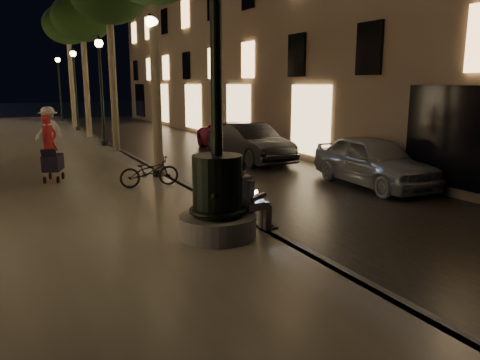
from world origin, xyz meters
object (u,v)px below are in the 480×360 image
fountain_lamppost (217,182)px  car_front (374,161)px  seated_man_laptop (248,196)px  stroller (53,163)px  lamp_curb_b (101,77)px  tree_third (82,18)px  bicycle (149,171)px  lamp_curb_d (59,80)px  pedestrian_white (49,130)px  pedestrian_red (49,141)px  lamp_curb_a (154,73)px  lamp_curb_c (75,78)px  tree_far (68,25)px  car_third (232,137)px  car_second (250,143)px

fountain_lamppost → car_front: (6.20, 2.73, -0.48)m
seated_man_laptop → stroller: 7.14m
seated_man_laptop → lamp_curb_b: lamp_curb_b is taller
car_front → tree_third: bearing=113.6°
car_front → fountain_lamppost: bearing=-152.4°
seated_man_laptop → car_front: (5.59, 2.73, -0.17)m
bicycle → lamp_curb_d: bearing=2.1°
lamp_curb_d → pedestrian_white: 17.98m
fountain_lamppost → pedestrian_red: bearing=102.7°
seated_man_laptop → lamp_curb_a: lamp_curb_a is taller
lamp_curb_c → car_front: (5.50, -19.27, -2.50)m
car_front → pedestrian_white: (-7.92, 9.58, 0.40)m
pedestrian_red → bicycle: 4.81m
tree_far → lamp_curb_c: (-0.08, -2.00, -3.20)m
tree_far → car_third: tree_far is taller
lamp_curb_b → stroller: lamp_curb_b is taller
lamp_curb_d → pedestrian_red: (-2.72, -21.01, -2.16)m
pedestrian_white → stroller: bearing=53.9°
car_second → seated_man_laptop: bearing=-120.0°
lamp_curb_c → car_second: 14.75m
fountain_lamppost → bicycle: (0.09, 4.70, -0.59)m
pedestrian_red → tree_third: bearing=31.3°
lamp_curb_a → seated_man_laptop: bearing=-90.8°
car_front → seated_man_laptop: bearing=-150.1°
lamp_curb_b → stroller: (-2.86, -7.42, -2.50)m
tree_far → car_third: size_ratio=1.67×
stroller → bicycle: bearing=-20.7°
pedestrian_white → lamp_curb_c: bearing=-135.8°
seated_man_laptop → car_front: bearing=26.0°
lamp_curb_a → car_front: 6.87m
tree_third → car_second: 12.06m
stroller → car_front: car_front is taller
seated_man_laptop → car_second: (4.39, 8.12, -0.18)m
stroller → pedestrian_red: pedestrian_red is taller
fountain_lamppost → lamp_curb_a: bearing=83.3°
lamp_curb_b → car_third: (5.02, -2.86, -2.61)m
stroller → car_second: car_second is taller
tree_third → bicycle: bearing=-92.6°
fountain_lamppost → lamp_curb_d: bearing=88.7°
lamp_curb_a → car_front: (5.50, -3.27, -2.50)m
tree_third → tree_far: bearing=89.2°
seated_man_laptop → stroller: size_ratio=1.22×
lamp_curb_a → tree_far: bearing=89.7°
seated_man_laptop → bicycle: (-0.52, 4.70, -0.28)m
stroller → tree_third: bearing=95.1°
seated_man_laptop → pedestrian_white: (-2.33, 12.31, 0.24)m
fountain_lamppost → car_front: fountain_lamppost is taller
tree_third → stroller: bearing=-104.1°
lamp_curb_a → stroller: 3.84m
pedestrian_red → car_front: bearing=-79.2°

